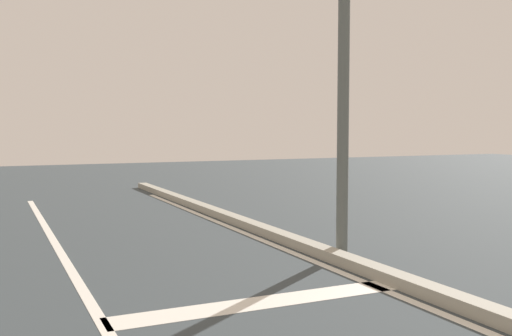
# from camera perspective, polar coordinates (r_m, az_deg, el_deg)

# --- Properties ---
(lane_line_curbside) EXTENTS (0.12, 20.00, 0.01)m
(lane_line_curbside) POSITION_cam_1_polar(r_m,az_deg,el_deg) (6.40, 13.57, -12.03)
(lane_line_curbside) COLOR silver
(lane_line_curbside) RESTS_ON ground
(stop_bar) EXTENTS (3.11, 0.40, 0.01)m
(stop_bar) POSITION_cam_1_polar(r_m,az_deg,el_deg) (5.96, 0.48, -13.13)
(stop_bar) COLOR silver
(stop_bar) RESTS_ON ground
(curb_strip) EXTENTS (0.24, 24.00, 0.14)m
(curb_strip) POSITION_cam_1_polar(r_m,az_deg,el_deg) (6.54, 15.32, -11.11)
(curb_strip) COLOR #A09D8D
(curb_strip) RESTS_ON ground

